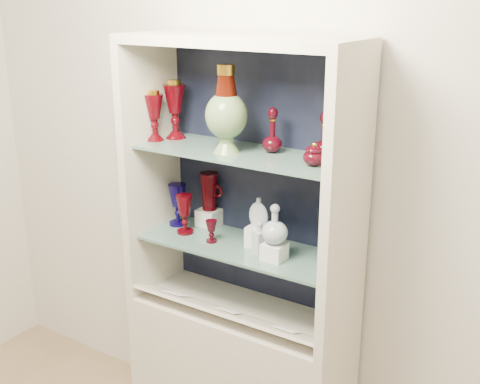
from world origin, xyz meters
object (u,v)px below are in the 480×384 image
Objects in this scene: lidded_bowl at (314,154)px; ruby_pitcher at (209,191)px; flat_flask at (259,212)px; clear_round_decanter at (275,225)px; ruby_decanter_b at (325,133)px; cobalt_goblet at (178,205)px; ruby_goblet_small at (211,231)px; clear_square_bottle at (260,237)px; pedestal_lamp_right at (175,109)px; pedestal_lamp_left at (154,116)px; ruby_decanter_a at (273,127)px; enamel_urn at (226,109)px; ruby_goblet_tall at (185,214)px; cameo_medallion at (334,225)px.

ruby_pitcher is at bearing 165.70° from lidded_bowl.
clear_round_decanter is (0.13, -0.08, -0.01)m from flat_flask.
ruby_decanter_b reaches higher than cobalt_goblet.
lidded_bowl is 0.53× the size of ruby_pitcher.
clear_square_bottle reaches higher than ruby_goblet_small.
ruby_decanter_b is 1.23× the size of clear_round_decanter.
pedestal_lamp_right reaches higher than lidded_bowl.
clear_round_decanter is (0.08, -0.02, 0.08)m from clear_square_bottle.
ruby_pitcher is (-0.59, 0.03, -0.35)m from ruby_decanter_b.
ruby_pitcher is (-0.12, 0.16, 0.12)m from ruby_goblet_small.
ruby_goblet_small is at bearing -178.05° from clear_square_bottle.
ruby_decanter_a is (0.55, 0.09, -0.01)m from pedestal_lamp_left.
flat_flask is (0.45, -0.02, 0.06)m from cobalt_goblet.
ruby_pitcher is 0.48m from clear_round_decanter.
enamel_urn is (0.39, -0.01, 0.07)m from pedestal_lamp_left.
ruby_goblet_tall is at bearing 175.03° from enamel_urn.
ruby_decanter_a is 1.18× the size of ruby_pitcher.
clear_round_decanter is at bearing -9.67° from cobalt_goblet.
ruby_decanter_a is 0.26m from lidded_bowl.
flat_flask is 1.02× the size of cameo_medallion.
ruby_decanter_a is at bearing 31.53° from enamel_urn.
cobalt_goblet reaches higher than ruby_goblet_tall.
cobalt_goblet is at bearing 165.44° from enamel_urn.
ruby_pitcher reaches higher than ruby_goblet_tall.
pedestal_lamp_left reaches higher than ruby_decanter_a.
pedestal_lamp_right reaches higher than ruby_pitcher.
ruby_goblet_small is (-0.48, -0.01, -0.42)m from lidded_bowl.
ruby_goblet_small is (0.30, -0.01, -0.48)m from pedestal_lamp_left.
ruby_decanter_a reaches higher than lidded_bowl.
clear_round_decanter is 0.24m from cameo_medallion.
pedestal_lamp_right is 0.60m from flat_flask.
cobalt_goblet is (0.05, 0.08, -0.43)m from pedestal_lamp_left.
lidded_bowl is 0.35m from clear_round_decanter.
clear_round_decanter is at bearing -53.75° from ruby_decanter_a.
ruby_decanter_b is at bearing 3.06° from pedestal_lamp_right.
flat_flask reaches higher than ruby_goblet_tall.
ruby_goblet_tall reaches higher than ruby_goblet_small.
ruby_goblet_small is (-0.24, -0.10, -0.47)m from ruby_decanter_a.
pedestal_lamp_right is 0.57m from ruby_goblet_small.
cobalt_goblet is 1.12× the size of ruby_pitcher.
enamel_urn reaches higher than ruby_decanter_a.
flat_flask is at bearing -151.08° from ruby_decanter_a.
enamel_urn is at bearing -176.92° from clear_square_bottle.
lidded_bowl is 0.72× the size of cameo_medallion.
pedestal_lamp_left is 0.39m from enamel_urn.
ruby_goblet_small is 0.56m from cameo_medallion.
ruby_goblet_tall is 1.82× the size of ruby_goblet_small.
enamel_urn is at bearing -1.00° from pedestal_lamp_left.
pedestal_lamp_right is 1.31× the size of ruby_decanter_b.
pedestal_lamp_left is 0.10m from pedestal_lamp_right.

